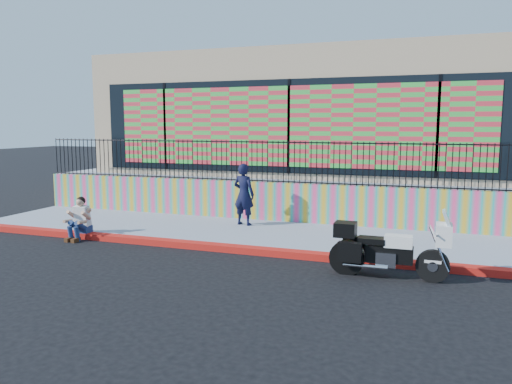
% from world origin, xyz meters
% --- Properties ---
extents(ground, '(90.00, 90.00, 0.00)m').
position_xyz_m(ground, '(0.00, 0.00, 0.00)').
color(ground, black).
rests_on(ground, ground).
extents(red_curb, '(16.00, 0.30, 0.15)m').
position_xyz_m(red_curb, '(0.00, 0.00, 0.07)').
color(red_curb, red).
rests_on(red_curb, ground).
extents(sidewalk, '(16.00, 3.00, 0.15)m').
position_xyz_m(sidewalk, '(0.00, 1.65, 0.07)').
color(sidewalk, gray).
rests_on(sidewalk, ground).
extents(mural_wall, '(16.00, 0.20, 1.10)m').
position_xyz_m(mural_wall, '(0.00, 3.25, 0.70)').
color(mural_wall, '#FA4180').
rests_on(mural_wall, sidewalk).
extents(metal_fence, '(15.80, 0.04, 1.20)m').
position_xyz_m(metal_fence, '(0.00, 3.25, 1.85)').
color(metal_fence, black).
rests_on(metal_fence, mural_wall).
extents(elevated_platform, '(16.00, 10.00, 1.25)m').
position_xyz_m(elevated_platform, '(0.00, 8.35, 0.62)').
color(elevated_platform, gray).
rests_on(elevated_platform, ground).
extents(storefront_building, '(14.00, 8.06, 4.00)m').
position_xyz_m(storefront_building, '(0.00, 8.13, 3.25)').
color(storefront_building, tan).
rests_on(storefront_building, elevated_platform).
extents(police_motorcycle, '(2.20, 0.73, 1.37)m').
position_xyz_m(police_motorcycle, '(3.36, -0.82, 0.57)').
color(police_motorcycle, black).
rests_on(police_motorcycle, ground).
extents(police_officer, '(0.69, 0.52, 1.71)m').
position_xyz_m(police_officer, '(-0.76, 2.32, 1.00)').
color(police_officer, black).
rests_on(police_officer, sidewalk).
extents(seated_man, '(0.54, 0.71, 1.06)m').
position_xyz_m(seated_man, '(-4.30, -0.18, 0.45)').
color(seated_man, navy).
rests_on(seated_man, ground).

